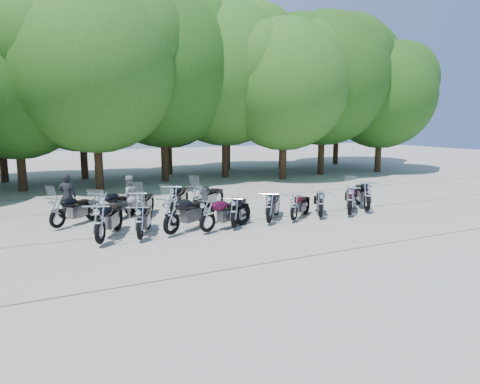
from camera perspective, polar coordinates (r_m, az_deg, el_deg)
name	(u,v)px	position (r m, az deg, el deg)	size (l,w,h in m)	color
ground	(259,231)	(14.43, 2.61, -5.19)	(90.00, 90.00, 0.00)	gray
tree_2	(15,88)	(25.16, -27.82, 12.17)	(7.31, 7.31, 8.97)	#3A2614
tree_3	(94,68)	(23.86, -18.95, 15.39)	(8.70, 8.70, 10.67)	#3A2614
tree_4	(162,70)	(26.53, -10.34, 15.76)	(9.13, 9.13, 11.20)	#3A2614
tree_5	(225,74)	(28.01, -2.05, 15.43)	(9.04, 9.04, 11.10)	#3A2614
tree_6	(284,85)	(27.20, 5.92, 13.96)	(8.00, 8.00, 9.82)	#3A2614
tree_7	(323,80)	(30.09, 11.05, 14.50)	(8.79, 8.79, 10.79)	#3A2614
tree_8	(381,95)	(32.57, 18.32, 12.19)	(7.53, 7.53, 9.25)	#3A2614
tree_11	(80,91)	(28.89, -20.56, 12.53)	(7.56, 7.56, 9.28)	#3A2614
tree_12	(167,90)	(30.03, -9.69, 13.28)	(7.88, 7.88, 9.67)	#3A2614
tree_13	(227,88)	(32.69, -1.73, 13.63)	(8.31, 8.31, 10.20)	#3A2614
tree_14	(283,92)	(33.32, 5.72, 13.15)	(8.02, 8.02, 9.84)	#3A2614
tree_15	(338,80)	(37.57, 12.96, 14.37)	(9.67, 9.67, 11.86)	#3A2614
motorcycle_0	(100,222)	(13.16, -18.21, -3.84)	(0.78, 2.57, 1.46)	black
motorcycle_1	(140,221)	(13.34, -13.22, -3.78)	(0.70, 2.30, 1.30)	black
motorcycle_2	(171,215)	(13.68, -9.14, -3.03)	(0.77, 2.54, 1.44)	black
motorcycle_3	(207,214)	(13.90, -4.36, -2.98)	(0.71, 2.34, 1.32)	#38071E
motorcycle_4	(234,211)	(14.42, -0.77, -2.57)	(0.69, 2.28, 1.29)	black
motorcycle_5	(269,206)	(15.13, 3.93, -1.93)	(0.72, 2.36, 1.33)	black
motorcycle_6	(294,206)	(15.60, 7.24, -1.93)	(0.63, 2.08, 1.18)	#34070D
motorcycle_7	(321,203)	(16.24, 10.73, -1.50)	(0.66, 2.16, 1.22)	black
motorcycle_8	(350,199)	(16.87, 14.47, -0.97)	(0.73, 2.41, 1.36)	#35071A
motorcycle_9	(367,195)	(17.77, 16.64, -0.44)	(0.77, 2.54, 1.43)	black
motorcycle_10	(57,211)	(15.66, -23.22, -2.37)	(0.70, 2.29, 1.29)	black
motorcycle_11	(102,206)	(15.79, -17.92, -1.85)	(0.73, 2.40, 1.36)	black
motorcycle_12	(140,205)	(16.04, -13.25, -1.64)	(0.68, 2.23, 1.26)	black
motorcycle_13	(173,199)	(16.52, -8.87, -0.92)	(0.76, 2.49, 1.41)	black
motorcycle_14	(197,198)	(16.75, -5.72, -0.84)	(0.72, 2.36, 1.33)	black
rider_0	(67,196)	(17.25, -22.02, -0.52)	(0.63, 0.41, 1.73)	black
rider_1	(129,197)	(16.78, -14.62, -0.60)	(0.78, 0.61, 1.61)	#9A999C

